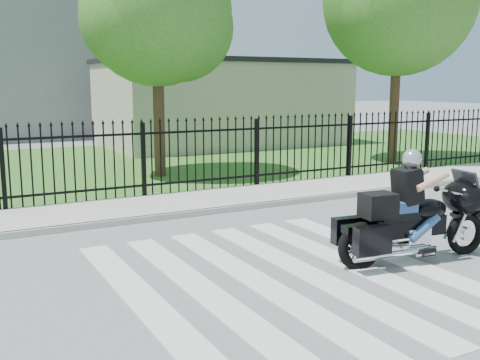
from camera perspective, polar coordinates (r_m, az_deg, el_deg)
name	(u,v)px	position (r m, az deg, el deg)	size (l,w,h in m)	color
ground	(285,278)	(7.97, 4.57, -9.89)	(120.00, 120.00, 0.00)	slate
crosswalk	(285,278)	(7.97, 4.58, -9.85)	(5.00, 5.50, 0.01)	silver
sidewalk	(160,206)	(12.29, -8.17, -2.61)	(40.00, 2.00, 0.12)	#ADAAA3
curb	(177,215)	(11.38, -6.42, -3.58)	(40.00, 0.12, 0.12)	#ADAAA3
grass_strip	(85,166)	(18.93, -15.52, 1.34)	(40.00, 12.00, 0.02)	#2F5E20
iron_fence	(144,162)	(13.08, -9.77, 1.84)	(26.00, 0.04, 1.80)	black
tree_mid	(156,11)	(16.40, -8.49, 16.65)	(4.20, 4.20, 6.78)	#382316
building_low	(222,105)	(24.92, -1.85, 7.67)	(10.00, 6.00, 3.50)	#B4AB96
building_low_roof	(222,62)	(24.92, -1.87, 11.92)	(10.20, 6.20, 0.20)	black
motorcycle_rider	(412,215)	(8.86, 17.07, -3.42)	(2.66, 1.05, 1.76)	black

